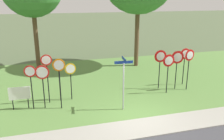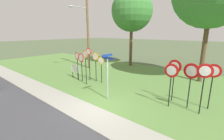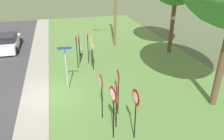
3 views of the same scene
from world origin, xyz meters
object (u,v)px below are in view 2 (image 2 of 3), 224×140
stop_sign_near_left (81,61)px  yield_sign_far_left (204,77)px  notice_board (75,69)px  stop_sign_far_right (95,61)px  street_name_post (108,73)px  utility_pole (87,24)px  stop_sign_near_right (101,64)px  yield_sign_near_right (171,75)px  yield_sign_near_left (174,70)px  yield_sign_far_right (213,76)px  oak_tree_left (132,11)px  yield_sign_center (191,75)px  stop_sign_center_tall (85,60)px  stop_sign_far_center (89,58)px  stop_sign_far_left (77,61)px

stop_sign_near_left → yield_sign_far_left: 8.87m
notice_board → stop_sign_far_right: bearing=15.3°
street_name_post → utility_pole: (-7.45, 4.98, 3.25)m
stop_sign_near_left → stop_sign_near_right: 1.72m
stop_sign_far_right → yield_sign_near_right: bearing=-9.2°
stop_sign_near_right → yield_sign_far_left: size_ratio=0.83×
yield_sign_near_left → street_name_post: size_ratio=0.90×
yield_sign_far_right → oak_tree_left: (-9.59, 6.96, 4.64)m
stop_sign_near_right → stop_sign_far_right: stop_sign_far_right is taller
oak_tree_left → yield_sign_far_right: bearing=-36.0°
yield_sign_center → notice_board: size_ratio=2.02×
utility_pole → oak_tree_left: 5.59m
oak_tree_left → yield_sign_far_left: bearing=-40.1°
stop_sign_near_right → yield_sign_near_right: yield_sign_near_right is taller
stop_sign_center_tall → oak_tree_left: (-1.34, 8.50, 4.54)m
stop_sign_near_right → street_name_post: 3.22m
yield_sign_far_left → yield_sign_center: yield_sign_far_left is taller
yield_sign_near_right → stop_sign_far_right: bearing=174.4°
yield_sign_near_left → yield_sign_near_right: size_ratio=1.03×
stop_sign_near_left → stop_sign_center_tall: size_ratio=0.87×
stop_sign_far_center → notice_board: size_ratio=2.25×
stop_sign_near_left → stop_sign_far_center: bearing=77.5°
stop_sign_far_right → utility_pole: (-4.31, 2.94, 3.16)m
street_name_post → stop_sign_center_tall: bearing=167.5°
stop_sign_far_center → yield_sign_center: stop_sign_far_center is taller
stop_sign_center_tall → yield_sign_center: (7.34, 0.94, -0.08)m
utility_pole → yield_sign_near_right: bearing=-18.2°
street_name_post → yield_sign_center: bearing=29.2°
stop_sign_near_left → stop_sign_far_right: size_ratio=0.97×
stop_sign_far_right → street_name_post: size_ratio=0.87×
yield_sign_far_left → stop_sign_near_right: bearing=166.3°
stop_sign_far_center → yield_sign_near_right: size_ratio=1.13×
stop_sign_far_right → yield_sign_far_right: yield_sign_far_right is taller
stop_sign_near_right → oak_tree_left: oak_tree_left is taller
yield_sign_far_right → yield_sign_center: size_ratio=0.99×
stop_sign_far_center → oak_tree_left: size_ratio=0.31×
stop_sign_far_left → stop_sign_far_center: 1.06m
yield_sign_near_right → oak_tree_left: 12.14m
street_name_post → notice_board: bearing=168.8°
utility_pole → yield_sign_far_right: bearing=-11.1°
yield_sign_near_right → oak_tree_left: bearing=134.0°
yield_sign_center → yield_sign_near_right: bearing=-143.9°
stop_sign_far_left → utility_pole: size_ratio=0.26×
notice_board → utility_pole: bearing=122.7°
stop_sign_near_left → street_name_post: size_ratio=0.85×
stop_sign_far_center → oak_tree_left: oak_tree_left is taller
yield_sign_near_right → notice_board: size_ratio=1.98×
stop_sign_far_left → notice_board: stop_sign_far_left is taller
street_name_post → stop_sign_far_center: bearing=157.9°
stop_sign_far_left → yield_sign_near_right: (7.92, 0.13, 0.12)m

